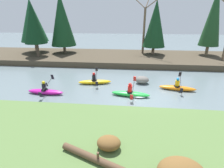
{
  "coord_description": "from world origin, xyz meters",
  "views": [
    {
      "loc": [
        -0.91,
        -11.23,
        5.41
      ],
      "look_at": [
        -2.14,
        0.99,
        0.55
      ],
      "focal_mm": 28.0,
      "sensor_mm": 36.0,
      "label": 1
    }
  ],
  "objects_px": {
    "kayaker_trailing": "(95,81)",
    "boulder_midstream": "(142,80)",
    "kayaker_lead": "(178,87)",
    "driftwood_log": "(93,158)",
    "kayaker_middle": "(132,94)",
    "kayaker_far_back": "(46,91)"
  },
  "relations": [
    {
      "from": "kayaker_trailing",
      "to": "boulder_midstream",
      "type": "bearing_deg",
      "value": -3.0
    },
    {
      "from": "kayaker_lead",
      "to": "kayaker_trailing",
      "type": "xyz_separation_m",
      "value": [
        -6.59,
        0.67,
        0.0
      ]
    },
    {
      "from": "kayaker_lead",
      "to": "driftwood_log",
      "type": "distance_m",
      "value": 9.79
    },
    {
      "from": "kayaker_middle",
      "to": "kayaker_lead",
      "type": "bearing_deg",
      "value": 29.11
    },
    {
      "from": "boulder_midstream",
      "to": "driftwood_log",
      "type": "bearing_deg",
      "value": -103.01
    },
    {
      "from": "kayaker_trailing",
      "to": "kayaker_middle",
      "type": "bearing_deg",
      "value": -44.82
    },
    {
      "from": "boulder_midstream",
      "to": "kayaker_trailing",
      "type": "bearing_deg",
      "value": -172.83
    },
    {
      "from": "kayaker_trailing",
      "to": "kayaker_lead",
      "type": "bearing_deg",
      "value": -16.0
    },
    {
      "from": "boulder_midstream",
      "to": "driftwood_log",
      "type": "xyz_separation_m",
      "value": [
        -2.22,
        -9.63,
        0.69
      ]
    },
    {
      "from": "kayaker_middle",
      "to": "driftwood_log",
      "type": "xyz_separation_m",
      "value": [
        -1.36,
        -7.0,
        0.81
      ]
    },
    {
      "from": "kayaker_lead",
      "to": "kayaker_middle",
      "type": "xyz_separation_m",
      "value": [
        -3.51,
        -1.46,
        -0.02
      ]
    },
    {
      "from": "boulder_midstream",
      "to": "kayaker_lead",
      "type": "bearing_deg",
      "value": -23.84
    },
    {
      "from": "kayaker_middle",
      "to": "kayaker_trailing",
      "type": "bearing_deg",
      "value": 151.88
    },
    {
      "from": "kayaker_lead",
      "to": "kayaker_middle",
      "type": "bearing_deg",
      "value": -148.39
    },
    {
      "from": "driftwood_log",
      "to": "boulder_midstream",
      "type": "bearing_deg",
      "value": 99.78
    },
    {
      "from": "kayaker_lead",
      "to": "boulder_midstream",
      "type": "xyz_separation_m",
      "value": [
        -2.65,
        1.17,
        0.1
      ]
    },
    {
      "from": "kayaker_trailing",
      "to": "boulder_midstream",
      "type": "distance_m",
      "value": 3.98
    },
    {
      "from": "driftwood_log",
      "to": "kayaker_trailing",
      "type": "bearing_deg",
      "value": 123.47
    },
    {
      "from": "kayaker_trailing",
      "to": "driftwood_log",
      "type": "relative_size",
      "value": 1.18
    },
    {
      "from": "kayaker_trailing",
      "to": "kayaker_far_back",
      "type": "xyz_separation_m",
      "value": [
        -3.22,
        -2.35,
        0.0
      ]
    },
    {
      "from": "kayaker_far_back",
      "to": "kayaker_middle",
      "type": "bearing_deg",
      "value": 5.1
    },
    {
      "from": "kayaker_middle",
      "to": "driftwood_log",
      "type": "bearing_deg",
      "value": -94.5
    }
  ]
}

